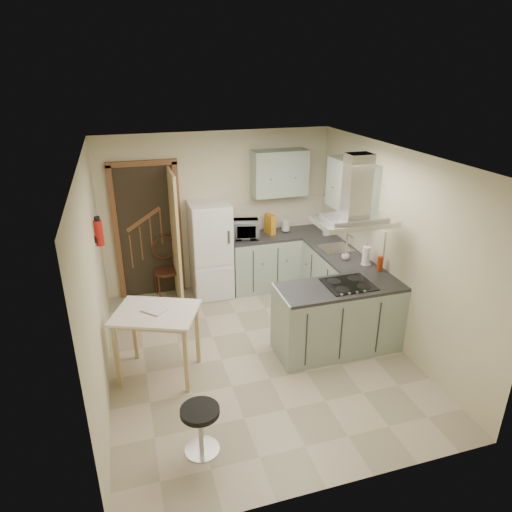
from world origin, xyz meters
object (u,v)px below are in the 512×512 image
object	(u,v)px
peninsula	(338,318)
microwave	(243,229)
extractor_hood	(354,221)
stool	(201,429)
drop_leaf_table	(159,344)
bentwood_chair	(167,271)
fridge	(211,250)

from	to	relation	value
peninsula	microwave	world-z (taller)	microwave
peninsula	extractor_hood	size ratio (longest dim) A/B	1.72
peninsula	stool	world-z (taller)	peninsula
extractor_hood	drop_leaf_table	size ratio (longest dim) A/B	1.00
peninsula	bentwood_chair	xyz separation A→B (m)	(-1.91, 2.06, -0.01)
peninsula	microwave	distance (m)	2.17
fridge	stool	bearing A→B (deg)	-103.48
extractor_hood	stool	size ratio (longest dim) A/B	1.82
fridge	bentwood_chair	size ratio (longest dim) A/B	1.71
extractor_hood	bentwood_chair	size ratio (longest dim) A/B	1.02
peninsula	bentwood_chair	size ratio (longest dim) A/B	1.76
peninsula	bentwood_chair	distance (m)	2.81
extractor_hood	drop_leaf_table	distance (m)	2.67
extractor_hood	bentwood_chair	distance (m)	3.15
bentwood_chair	fridge	bearing A→B (deg)	-10.99
microwave	stool	bearing A→B (deg)	-99.79
peninsula	stool	bearing A→B (deg)	-149.33
peninsula	bentwood_chair	bearing A→B (deg)	132.87
peninsula	drop_leaf_table	distance (m)	2.23
fridge	microwave	world-z (taller)	fridge
fridge	microwave	xyz separation A→B (m)	(0.51, -0.01, 0.29)
drop_leaf_table	microwave	bearing A→B (deg)	73.51
stool	microwave	world-z (taller)	microwave
peninsula	extractor_hood	distance (m)	1.27
drop_leaf_table	microwave	distance (m)	2.48
fridge	peninsula	xyz separation A→B (m)	(1.22, -1.98, -0.30)
fridge	extractor_hood	bearing A→B (deg)	-56.21
peninsula	stool	xyz separation A→B (m)	(-1.98, -1.17, -0.20)
fridge	extractor_hood	size ratio (longest dim) A/B	1.67
extractor_hood	drop_leaf_table	xyz separation A→B (m)	(-2.33, 0.11, -1.30)
fridge	drop_leaf_table	world-z (taller)	fridge
microwave	bentwood_chair	bearing A→B (deg)	-172.05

